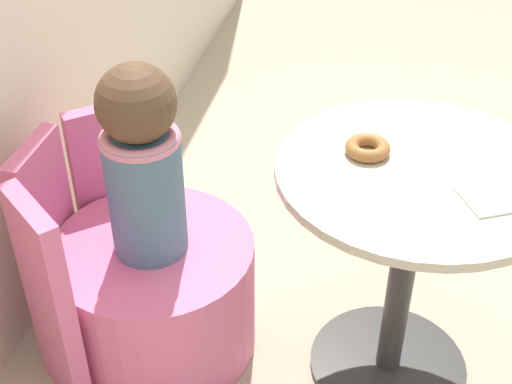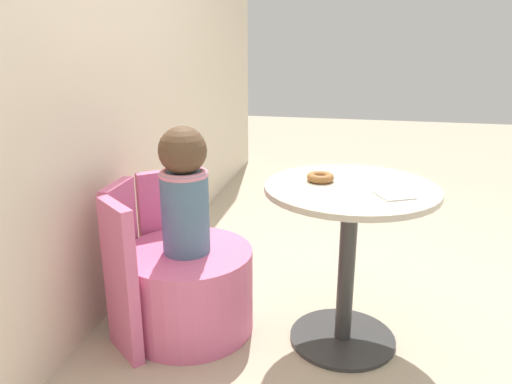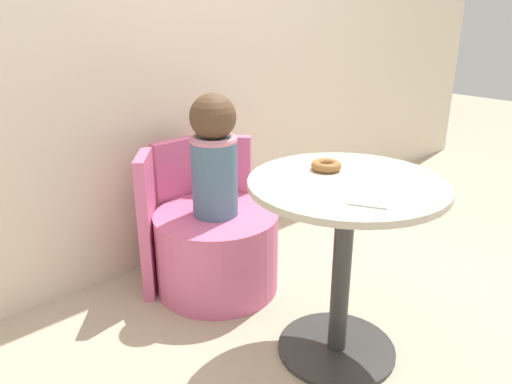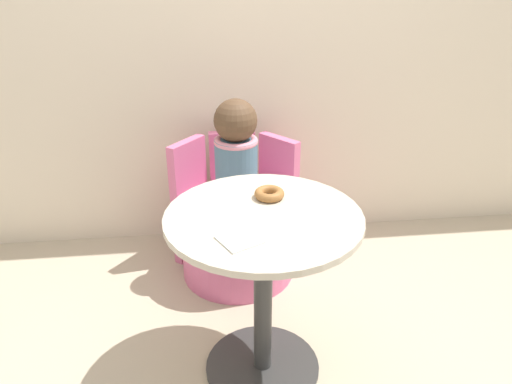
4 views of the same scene
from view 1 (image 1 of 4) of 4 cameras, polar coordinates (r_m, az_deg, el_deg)
name	(u,v)px [view 1 (image 1 of 4)]	position (r m, az deg, el deg)	size (l,w,h in m)	color
ground_plane	(377,344)	(2.32, 9.68, -11.90)	(12.00, 12.00, 0.00)	#B7A88E
round_table	(408,235)	(1.91, 12.08, -3.40)	(0.71, 0.71, 0.72)	#333333
tub_chair	(157,295)	(2.18, -7.90, -8.17)	(0.58, 0.58, 0.39)	#DB6693
booth_backrest	(75,247)	(2.16, -14.30, -4.30)	(0.68, 0.25, 0.68)	#DB6693
child_figure	(142,162)	(1.88, -9.08, 2.41)	(0.21, 0.21, 0.56)	slate
donut	(368,148)	(1.81, 8.92, 3.50)	(0.11, 0.11, 0.03)	#9E6633
paper_napkin	(490,199)	(1.72, 18.21, -0.52)	(0.16, 0.16, 0.01)	white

